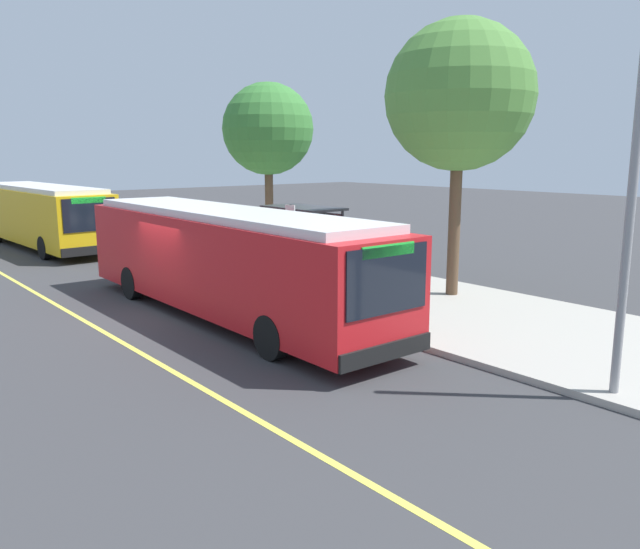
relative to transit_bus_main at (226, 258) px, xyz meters
The scene contains 12 objects.
ground_plane 2.34m from the transit_bus_main, 143.28° to the right, with size 120.00×120.00×0.00m, color #38383A.
sidewalk_curb 5.40m from the transit_bus_main, 105.16° to the left, with size 44.00×6.40×0.15m, color #A8A399.
lane_stripe_center 3.84m from the transit_bus_main, 112.85° to the right, with size 36.00×0.14×0.01m, color #E0D64C.
transit_bus_main is the anchor object (origin of this frame).
transit_bus_second 16.70m from the transit_bus_main, behind, with size 11.72×2.97×2.95m.
bus_shelter 5.35m from the transit_bus_main, 118.63° to the left, with size 2.90×1.60×2.48m.
waiting_bench 5.41m from the transit_bus_main, 116.46° to the left, with size 1.60×0.48×0.95m.
route_sign_post 2.40m from the transit_bus_main, 95.14° to the left, with size 0.44×0.08×2.80m.
pedestrian_commuter 4.31m from the transit_bus_main, 116.11° to the left, with size 0.24×0.40×1.69m.
street_tree_near_shelter 8.24m from the transit_bus_main, 68.42° to the left, with size 4.36×4.36×8.09m.
street_tree_upstreet 11.45m from the transit_bus_main, 138.69° to the left, with size 3.91×3.91×7.26m.
utility_pole 10.05m from the transit_bus_main, 13.31° to the left, with size 0.16×0.16×6.40m, color gray.
Camera 1 is at (15.92, -7.70, 4.40)m, focal length 35.30 mm.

